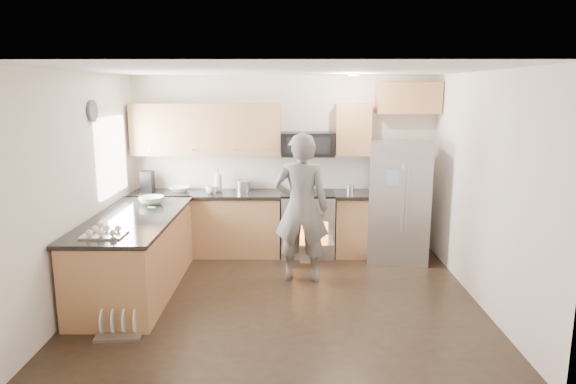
{
  "coord_description": "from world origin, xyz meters",
  "views": [
    {
      "loc": [
        0.12,
        -5.62,
        2.4
      ],
      "look_at": [
        0.07,
        0.5,
        1.17
      ],
      "focal_mm": 32.0,
      "sensor_mm": 36.0,
      "label": 1
    }
  ],
  "objects_px": {
    "stove_range": "(307,209)",
    "dish_rack": "(120,327)",
    "refrigerator": "(399,202)",
    "person": "(301,208)"
  },
  "relations": [
    {
      "from": "person",
      "to": "dish_rack",
      "type": "distance_m",
      "value": 2.54
    },
    {
      "from": "person",
      "to": "stove_range",
      "type": "bearing_deg",
      "value": -91.11
    },
    {
      "from": "dish_rack",
      "to": "stove_range",
      "type": "bearing_deg",
      "value": 53.02
    },
    {
      "from": "refrigerator",
      "to": "person",
      "type": "distance_m",
      "value": 1.61
    },
    {
      "from": "refrigerator",
      "to": "person",
      "type": "relative_size",
      "value": 0.9
    },
    {
      "from": "dish_rack",
      "to": "person",
      "type": "bearing_deg",
      "value": 39.87
    },
    {
      "from": "refrigerator",
      "to": "person",
      "type": "height_order",
      "value": "person"
    },
    {
      "from": "stove_range",
      "to": "dish_rack",
      "type": "distance_m",
      "value": 3.28
    },
    {
      "from": "person",
      "to": "dish_rack",
      "type": "relative_size",
      "value": 3.99
    },
    {
      "from": "stove_range",
      "to": "person",
      "type": "height_order",
      "value": "person"
    }
  ]
}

